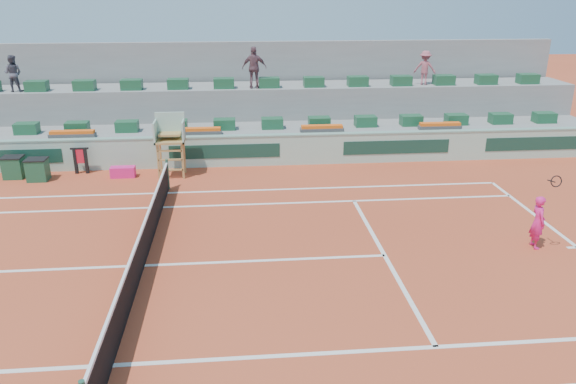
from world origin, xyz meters
name	(u,v)px	position (x,y,z in m)	size (l,w,h in m)	color
ground	(144,266)	(0.00, 0.00, 0.00)	(90.00, 90.00, 0.00)	#AA3C21
seating_tier_lower	(179,139)	(0.00, 10.70, 0.60)	(36.00, 4.00, 1.20)	gray
seating_tier_upper	(182,115)	(0.00, 12.30, 1.30)	(36.00, 2.40, 2.60)	gray
stadium_back_wall	(183,89)	(0.00, 13.90, 2.20)	(36.00, 0.40, 4.40)	gray
player_bag	(123,172)	(-1.86, 7.43, 0.20)	(0.91, 0.41, 0.41)	#F01F7E
spectator_left	(13,73)	(-6.88, 11.67, 3.37)	(0.75, 0.58, 1.53)	#484753
spectator_mid	(254,68)	(3.35, 11.50, 3.50)	(1.06, 0.44, 1.81)	brown
spectator_right	(425,68)	(11.11, 11.83, 3.36)	(0.98, 0.56, 1.52)	#A1505B
court_lines	(144,266)	(0.00, 0.00, 0.01)	(23.89, 11.09, 0.01)	white
tennis_net	(142,247)	(0.00, 0.00, 0.53)	(0.10, 11.97, 1.10)	black
advertising_hoarding	(175,152)	(0.02, 8.50, 0.63)	(36.00, 0.34, 1.26)	#9AC2AE
umpire_chair	(170,136)	(0.00, 7.50, 1.54)	(1.10, 0.90, 2.40)	#9F783C
seat_row_lower	(176,125)	(0.00, 9.80, 1.42)	(32.90, 0.60, 0.44)	#1B5130
seat_row_upper	(178,84)	(0.00, 11.70, 2.82)	(32.90, 0.60, 0.44)	#1B5130
flower_planters	(137,133)	(-1.50, 9.00, 1.33)	(26.80, 0.36, 0.28)	#494949
drink_cooler_a	(38,170)	(-4.95, 7.33, 0.42)	(0.76, 0.66, 0.84)	#194B2F
drink_cooler_b	(14,167)	(-5.94, 7.71, 0.42)	(0.75, 0.65, 0.84)	#194B2F
towel_rack	(80,158)	(-3.54, 8.03, 0.60)	(0.69, 0.11, 1.03)	black
tennis_player	(538,222)	(10.70, 0.15, 0.77)	(0.38, 0.84, 2.28)	#F01F7E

